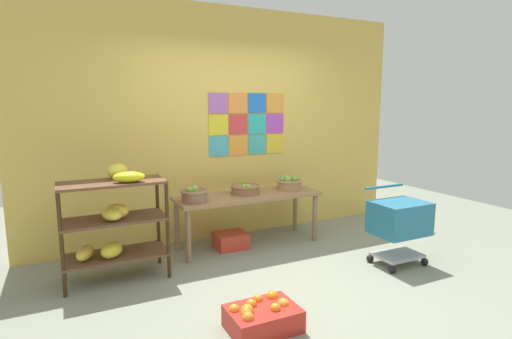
# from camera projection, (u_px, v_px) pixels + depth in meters

# --- Properties ---
(ground) EXTENTS (9.23, 9.23, 0.00)m
(ground) POSITION_uv_depth(u_px,v_px,m) (294.00, 282.00, 3.92)
(ground) COLOR gray
(back_wall_with_art) EXTENTS (5.02, 0.07, 2.89)m
(back_wall_with_art) POSITION_uv_depth(u_px,v_px,m) (228.00, 124.00, 5.15)
(back_wall_with_art) COLOR #DBB550
(back_wall_with_art) RESTS_ON ground
(banana_shelf_unit) EXTENTS (0.97, 0.50, 1.12)m
(banana_shelf_unit) POSITION_uv_depth(u_px,v_px,m) (113.00, 219.00, 3.89)
(banana_shelf_unit) COLOR #37250F
(banana_shelf_unit) RESTS_ON ground
(display_table) EXTENTS (1.76, 0.59, 0.63)m
(display_table) POSITION_uv_depth(u_px,v_px,m) (248.00, 200.00, 4.88)
(display_table) COLOR #946E49
(display_table) RESTS_ON ground
(fruit_basket_centre) EXTENTS (0.36, 0.36, 0.13)m
(fruit_basket_centre) POSITION_uv_depth(u_px,v_px,m) (245.00, 189.00, 4.89)
(fruit_basket_centre) COLOR #956445
(fruit_basket_centre) RESTS_ON display_table
(fruit_basket_back_left) EXTENTS (0.32, 0.32, 0.18)m
(fruit_basket_back_left) POSITION_uv_depth(u_px,v_px,m) (194.00, 195.00, 4.48)
(fruit_basket_back_left) COLOR #876349
(fruit_basket_back_left) RESTS_ON display_table
(fruit_basket_right) EXTENTS (0.32, 0.32, 0.18)m
(fruit_basket_right) POSITION_uv_depth(u_px,v_px,m) (289.00, 183.00, 5.13)
(fruit_basket_right) COLOR #A57D54
(fruit_basket_right) RESTS_ON display_table
(produce_crate_under_table) EXTENTS (0.37, 0.32, 0.18)m
(produce_crate_under_table) POSITION_uv_depth(u_px,v_px,m) (231.00, 240.00, 4.84)
(produce_crate_under_table) COLOR red
(produce_crate_under_table) RESTS_ON ground
(orange_crate_foreground) EXTENTS (0.53, 0.38, 0.23)m
(orange_crate_foreground) POSITION_uv_depth(u_px,v_px,m) (262.00, 317.00, 3.08)
(orange_crate_foreground) COLOR red
(orange_crate_foreground) RESTS_ON ground
(shopping_cart) EXTENTS (0.56, 0.47, 0.82)m
(shopping_cart) POSITION_uv_depth(u_px,v_px,m) (399.00, 221.00, 4.29)
(shopping_cart) COLOR black
(shopping_cart) RESTS_ON ground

